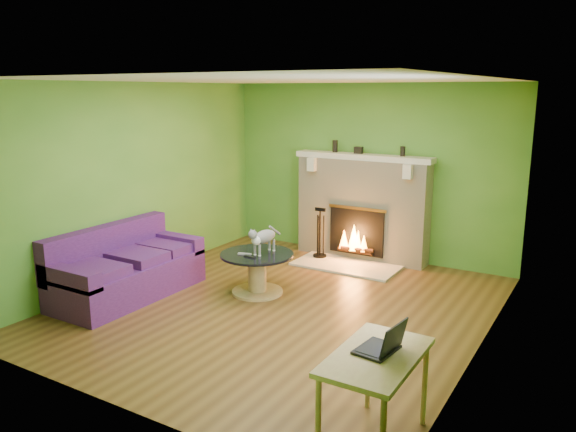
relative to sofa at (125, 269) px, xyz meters
name	(u,v)px	position (x,y,z in m)	size (l,w,h in m)	color
floor	(281,306)	(1.86, 0.65, -0.33)	(5.00, 5.00, 0.00)	#503317
ceiling	(280,80)	(1.86, 0.65, 2.27)	(5.00, 5.00, 0.00)	white
wall_back	(368,171)	(1.86, 3.15, 0.97)	(5.00, 5.00, 0.00)	#42832B
wall_front	(107,252)	(1.86, -1.85, 0.97)	(5.00, 5.00, 0.00)	#42832B
wall_left	(137,182)	(-0.39, 0.65, 0.97)	(5.00, 5.00, 0.00)	#42832B
wall_right	(487,222)	(4.11, 0.65, 0.97)	(5.00, 5.00, 0.00)	#42832B
window_frame	(463,213)	(4.10, -0.25, 1.22)	(1.20, 1.20, 0.00)	silver
window_pane	(462,213)	(4.09, -0.25, 1.22)	(1.06, 1.06, 0.00)	white
fireplace	(362,208)	(1.86, 2.97, 0.44)	(2.10, 0.46, 1.58)	beige
hearth	(346,265)	(1.86, 2.45, -0.31)	(1.50, 0.75, 0.03)	beige
mantel	(363,157)	(1.86, 2.95, 1.21)	(2.10, 0.28, 0.08)	beige
sofa	(125,269)	(0.00, 0.00, 0.00)	(0.88, 1.90, 0.85)	#401758
coffee_table	(257,270)	(1.37, 0.89, -0.03)	(0.91, 0.91, 0.52)	tan
desk	(376,365)	(3.81, -1.25, 0.29)	(0.55, 0.95, 0.70)	tan
cat	(264,240)	(1.45, 0.94, 0.36)	(0.21, 0.56, 0.35)	slate
remote_silver	(245,254)	(1.27, 0.77, 0.20)	(0.17, 0.04, 0.02)	gray
remote_black	(250,257)	(1.39, 0.71, 0.19)	(0.16, 0.04, 0.02)	black
laptop	(377,335)	(3.79, -1.20, 0.49)	(0.28, 0.32, 0.24)	black
fire_tools	(320,232)	(1.35, 2.60, 0.08)	(0.20, 0.20, 0.76)	black
mantel_vase_left	(335,146)	(1.39, 2.98, 1.34)	(0.08, 0.08, 0.18)	black
mantel_vase_right	(403,151)	(2.45, 2.98, 1.32)	(0.07, 0.07, 0.14)	black
mantel_box	(359,150)	(1.77, 2.98, 1.30)	(0.12, 0.08, 0.10)	black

